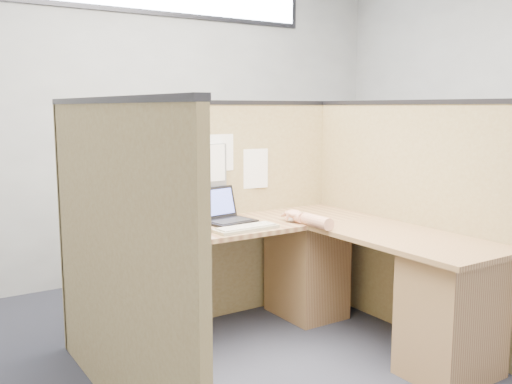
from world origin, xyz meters
TOP-DOWN VIEW (x-y plane):
  - floor at (0.00, 0.00)m, footprint 5.00×5.00m
  - wall_back at (0.00, 2.25)m, footprint 5.00×0.00m
  - cubicle_partitions at (0.00, 0.43)m, footprint 2.06×1.83m
  - l_desk at (0.18, 0.29)m, footprint 1.95×1.75m
  - laptop at (-0.00, 0.79)m, footprint 0.34×0.34m
  - keyboard at (-0.04, 0.48)m, footprint 0.42×0.16m
  - mouse at (0.37, 0.53)m, footprint 0.13×0.09m
  - hand_forearm at (0.38, 0.38)m, footprint 0.12×0.43m
  - blue_poster at (-0.84, 0.97)m, footprint 0.17×0.03m
  - american_flag at (-0.66, 0.96)m, footprint 0.20×0.01m
  - file_holder at (-0.03, 0.94)m, footprint 0.23×0.05m
  - paper_left at (0.07, 0.97)m, footprint 0.20×0.01m
  - paper_right at (0.34, 0.97)m, footprint 0.22×0.02m

SIDE VIEW (x-z plane):
  - floor at x=0.00m, z-range 0.00..0.00m
  - l_desk at x=0.18m, z-range 0.03..0.76m
  - keyboard at x=-0.04m, z-range 0.73..0.76m
  - mouse at x=0.37m, z-range 0.73..0.78m
  - cubicle_partitions at x=0.00m, z-range 0.00..1.53m
  - hand_forearm at x=0.38m, z-range 0.73..0.82m
  - laptop at x=0.00m, z-range 0.67..0.90m
  - paper_right at x=0.34m, z-range 0.91..1.19m
  - file_holder at x=-0.03m, z-range 0.95..1.24m
  - paper_left at x=0.07m, z-range 1.05..1.30m
  - american_flag at x=-0.66m, z-range 1.16..1.49m
  - blue_poster at x=-0.84m, z-range 1.25..1.49m
  - wall_back at x=0.00m, z-range -1.10..3.90m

